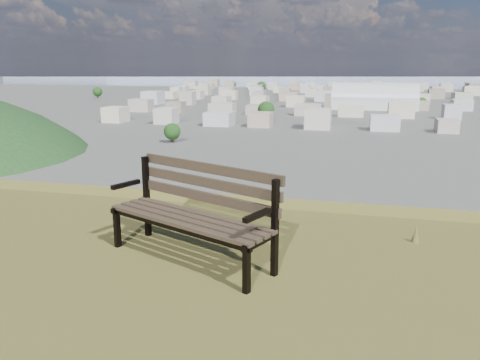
# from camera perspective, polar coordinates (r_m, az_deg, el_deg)

# --- Properties ---
(park_bench) EXTENTS (1.77, 1.17, 0.89)m
(park_bench) POSITION_cam_1_polar(r_m,az_deg,el_deg) (4.40, -5.47, -3.32)
(park_bench) COLOR #463628
(park_bench) RESTS_ON hilltop_mesa
(arena) EXTENTS (50.16, 21.44, 21.12)m
(arena) POSITION_cam_1_polar(r_m,az_deg,el_deg) (299.49, 15.98, 9.27)
(arena) COLOR silver
(arena) RESTS_ON ground
(city_blocks) EXTENTS (395.00, 361.00, 7.00)m
(city_blocks) POSITION_cam_1_polar(r_m,az_deg,el_deg) (396.80, 13.78, 10.22)
(city_blocks) COLOR beige
(city_blocks) RESTS_ON ground
(city_trees) EXTENTS (406.52, 387.20, 9.98)m
(city_trees) POSITION_cam_1_polar(r_m,az_deg,el_deg) (322.65, 8.93, 9.91)
(city_trees) COLOR #322519
(city_trees) RESTS_ON ground
(bay_water) EXTENTS (2400.00, 700.00, 0.12)m
(bay_water) POSITION_cam_1_polar(r_m,az_deg,el_deg) (902.07, 14.02, 11.87)
(bay_water) COLOR #8FA6B6
(bay_water) RESTS_ON ground
(far_hills) EXTENTS (2050.00, 340.00, 60.00)m
(far_hills) POSITION_cam_1_polar(r_m,az_deg,el_deg) (1405.99, 11.61, 13.65)
(far_hills) COLOR #98A0BC
(far_hills) RESTS_ON ground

